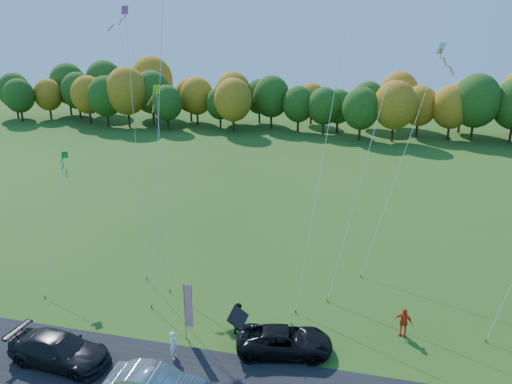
# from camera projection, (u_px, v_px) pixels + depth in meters

# --- Properties ---
(ground) EXTENTS (160.00, 160.00, 0.00)m
(ground) POSITION_uv_depth(u_px,v_px,m) (231.00, 342.00, 28.36)
(ground) COLOR #265015
(tree_line) EXTENTS (116.00, 12.00, 10.00)m
(tree_line) POSITION_uv_depth(u_px,v_px,m) (329.00, 135.00, 78.85)
(tree_line) COLOR #1E4711
(tree_line) RESTS_ON ground
(black_suv) EXTENTS (5.61, 3.37, 1.46)m
(black_suv) POSITION_uv_depth(u_px,v_px,m) (284.00, 341.00, 27.25)
(black_suv) COLOR black
(black_suv) RESTS_ON ground
(dark_truck_a) EXTENTS (5.76, 2.72, 1.62)m
(dark_truck_a) POSITION_uv_depth(u_px,v_px,m) (59.00, 350.00, 26.38)
(dark_truck_a) COLOR black
(dark_truck_a) RESTS_ON ground
(person_tailgate_a) EXTENTS (0.43, 0.62, 1.60)m
(person_tailgate_a) POSITION_uv_depth(u_px,v_px,m) (174.00, 345.00, 26.78)
(person_tailgate_a) COLOR white
(person_tailgate_a) RESTS_ON ground
(person_tailgate_b) EXTENTS (0.73, 0.92, 1.84)m
(person_tailgate_b) POSITION_uv_depth(u_px,v_px,m) (239.00, 317.00, 29.05)
(person_tailgate_b) COLOR gray
(person_tailgate_b) RESTS_ON ground
(person_east) EXTENTS (1.12, 0.73, 1.77)m
(person_east) POSITION_uv_depth(u_px,v_px,m) (403.00, 322.00, 28.68)
(person_east) COLOR #EA4516
(person_east) RESTS_ON ground
(feather_flag) EXTENTS (0.48, 0.10, 3.62)m
(feather_flag) POSITION_uv_depth(u_px,v_px,m) (188.00, 305.00, 27.92)
(feather_flag) COLOR #999999
(feather_flag) RESTS_ON ground
(kite_delta_blue) EXTENTS (2.93, 10.66, 26.43)m
(kite_delta_blue) POSITION_uv_depth(u_px,v_px,m) (159.00, 86.00, 32.09)
(kite_delta_blue) COLOR #4C3F33
(kite_delta_blue) RESTS_ON ground
(kite_parafoil_orange) EXTENTS (7.30, 12.57, 28.10)m
(kite_parafoil_orange) POSITION_uv_depth(u_px,v_px,m) (390.00, 75.00, 32.72)
(kite_parafoil_orange) COLOR #4C3F33
(kite_parafoil_orange) RESTS_ON ground
(kite_delta_red) EXTENTS (3.42, 11.12, 23.78)m
(kite_delta_red) POSITION_uv_depth(u_px,v_px,m) (331.00, 113.00, 31.86)
(kite_delta_red) COLOR #4C3F33
(kite_delta_red) RESTS_ON ground
(kite_diamond_yellow) EXTENTS (4.00, 7.90, 13.09)m
(kite_diamond_yellow) POSITION_uv_depth(u_px,v_px,m) (163.00, 184.00, 35.21)
(kite_diamond_yellow) COLOR #4C3F33
(kite_diamond_yellow) RESTS_ON ground
(kite_diamond_green) EXTENTS (1.42, 5.86, 8.88)m
(kite_diamond_green) POSITION_uv_depth(u_px,v_px,m) (55.00, 221.00, 33.95)
(kite_diamond_green) COLOR #4C3F33
(kite_diamond_green) RESTS_ON ground
(kite_diamond_white) EXTENTS (5.09, 7.58, 16.22)m
(kite_diamond_white) POSITION_uv_depth(u_px,v_px,m) (402.00, 160.00, 35.58)
(kite_diamond_white) COLOR #4C3F33
(kite_diamond_white) RESTS_ON ground
(kite_diamond_pink) EXTENTS (4.15, 7.42, 18.61)m
(kite_diamond_pink) POSITION_uv_depth(u_px,v_px,m) (136.00, 141.00, 35.73)
(kite_diamond_pink) COLOR #4C3F33
(kite_diamond_pink) RESTS_ON ground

